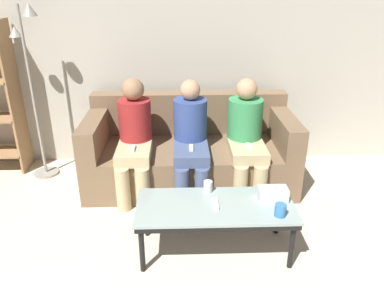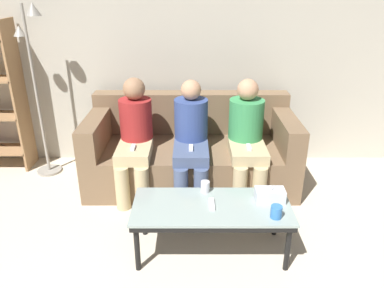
{
  "view_description": "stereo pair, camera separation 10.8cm",
  "coord_description": "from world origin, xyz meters",
  "px_view_note": "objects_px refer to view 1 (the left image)",
  "views": [
    {
      "loc": [
        -0.1,
        -0.04,
        1.93
      ],
      "look_at": [
        0.0,
        2.87,
        0.67
      ],
      "focal_mm": 35.0,
      "sensor_mm": 36.0,
      "label": 1
    },
    {
      "loc": [
        0.01,
        -0.04,
        1.93
      ],
      "look_at": [
        0.0,
        2.87,
        0.67
      ],
      "focal_mm": 35.0,
      "sensor_mm": 36.0,
      "label": 2
    }
  ],
  "objects_px": {
    "coffee_table": "(215,210)",
    "seated_person_mid_left": "(191,136)",
    "seated_person_mid_right": "(246,134)",
    "couch": "(190,152)",
    "game_remote": "(215,204)",
    "standing_lamp": "(32,76)",
    "cup_near_left": "(208,186)",
    "cup_near_right": "(280,210)",
    "seated_person_left_end": "(134,136)",
    "tissue_box": "(273,194)"
  },
  "relations": [
    {
      "from": "seated_person_left_end",
      "to": "seated_person_mid_right",
      "type": "height_order",
      "value": "seated_person_left_end"
    },
    {
      "from": "coffee_table",
      "to": "couch",
      "type": "bearing_deg",
      "value": 97.6
    },
    {
      "from": "coffee_table",
      "to": "game_remote",
      "type": "height_order",
      "value": "game_remote"
    },
    {
      "from": "tissue_box",
      "to": "seated_person_left_end",
      "type": "relative_size",
      "value": 0.2
    },
    {
      "from": "coffee_table",
      "to": "seated_person_mid_left",
      "type": "bearing_deg",
      "value": 99.43
    },
    {
      "from": "cup_near_right",
      "to": "seated_person_left_end",
      "type": "relative_size",
      "value": 0.08
    },
    {
      "from": "couch",
      "to": "seated_person_mid_right",
      "type": "xyz_separation_m",
      "value": [
        0.53,
        -0.22,
        0.28
      ]
    },
    {
      "from": "couch",
      "to": "coffee_table",
      "type": "relative_size",
      "value": 1.75
    },
    {
      "from": "tissue_box",
      "to": "coffee_table",
      "type": "bearing_deg",
      "value": -172.28
    },
    {
      "from": "tissue_box",
      "to": "seated_person_left_end",
      "type": "bearing_deg",
      "value": 141.93
    },
    {
      "from": "couch",
      "to": "seated_person_left_end",
      "type": "height_order",
      "value": "seated_person_left_end"
    },
    {
      "from": "cup_near_left",
      "to": "seated_person_mid_right",
      "type": "relative_size",
      "value": 0.08
    },
    {
      "from": "standing_lamp",
      "to": "seated_person_left_end",
      "type": "xyz_separation_m",
      "value": [
        1.02,
        -0.39,
        -0.49
      ]
    },
    {
      "from": "seated_person_left_end",
      "to": "game_remote",
      "type": "bearing_deg",
      "value": -53.82
    },
    {
      "from": "seated_person_mid_left",
      "to": "seated_person_mid_right",
      "type": "relative_size",
      "value": 0.99
    },
    {
      "from": "couch",
      "to": "seated_person_mid_left",
      "type": "xyz_separation_m",
      "value": [
        0.0,
        -0.23,
        0.27
      ]
    },
    {
      "from": "cup_near_right",
      "to": "seated_person_mid_right",
      "type": "distance_m",
      "value": 1.11
    },
    {
      "from": "cup_near_left",
      "to": "seated_person_mid_left",
      "type": "xyz_separation_m",
      "value": [
        -0.11,
        0.74,
        0.12
      ]
    },
    {
      "from": "coffee_table",
      "to": "game_remote",
      "type": "bearing_deg",
      "value": 0.0
    },
    {
      "from": "coffee_table",
      "to": "cup_near_right",
      "type": "bearing_deg",
      "value": -19.32
    },
    {
      "from": "standing_lamp",
      "to": "seated_person_mid_right",
      "type": "bearing_deg",
      "value": -10.48
    },
    {
      "from": "tissue_box",
      "to": "standing_lamp",
      "type": "height_order",
      "value": "standing_lamp"
    },
    {
      "from": "cup_near_right",
      "to": "seated_person_mid_left",
      "type": "xyz_separation_m",
      "value": [
        -0.6,
        1.09,
        0.12
      ]
    },
    {
      "from": "coffee_table",
      "to": "seated_person_mid_right",
      "type": "xyz_separation_m",
      "value": [
        0.38,
        0.95,
        0.22
      ]
    },
    {
      "from": "seated_person_left_end",
      "to": "seated_person_mid_left",
      "type": "height_order",
      "value": "seated_person_left_end"
    },
    {
      "from": "cup_near_left",
      "to": "cup_near_right",
      "type": "relative_size",
      "value": 0.99
    },
    {
      "from": "coffee_table",
      "to": "seated_person_mid_right",
      "type": "height_order",
      "value": "seated_person_mid_right"
    },
    {
      "from": "coffee_table",
      "to": "seated_person_mid_left",
      "type": "xyz_separation_m",
      "value": [
        -0.16,
        0.94,
        0.21
      ]
    },
    {
      "from": "couch",
      "to": "cup_near_right",
      "type": "height_order",
      "value": "couch"
    },
    {
      "from": "tissue_box",
      "to": "seated_person_mid_left",
      "type": "distance_m",
      "value": 1.07
    },
    {
      "from": "couch",
      "to": "seated_person_mid_right",
      "type": "bearing_deg",
      "value": -22.22
    },
    {
      "from": "coffee_table",
      "to": "standing_lamp",
      "type": "bearing_deg",
      "value": 142.0
    },
    {
      "from": "cup_near_left",
      "to": "seated_person_left_end",
      "type": "relative_size",
      "value": 0.08
    },
    {
      "from": "couch",
      "to": "seated_person_mid_right",
      "type": "height_order",
      "value": "seated_person_mid_right"
    },
    {
      "from": "standing_lamp",
      "to": "seated_person_left_end",
      "type": "bearing_deg",
      "value": -21.07
    },
    {
      "from": "tissue_box",
      "to": "seated_person_mid_left",
      "type": "relative_size",
      "value": 0.2
    },
    {
      "from": "cup_near_right",
      "to": "seated_person_mid_left",
      "type": "relative_size",
      "value": 0.08
    },
    {
      "from": "cup_near_right",
      "to": "standing_lamp",
      "type": "relative_size",
      "value": 0.05
    },
    {
      "from": "coffee_table",
      "to": "tissue_box",
      "type": "bearing_deg",
      "value": 7.72
    },
    {
      "from": "standing_lamp",
      "to": "coffee_table",
      "type": "bearing_deg",
      "value": -38.0
    },
    {
      "from": "coffee_table",
      "to": "tissue_box",
      "type": "xyz_separation_m",
      "value": [
        0.44,
        0.06,
        0.09
      ]
    },
    {
      "from": "couch",
      "to": "standing_lamp",
      "type": "xyz_separation_m",
      "value": [
        -1.55,
        0.17,
        0.77
      ]
    },
    {
      "from": "couch",
      "to": "cup_near_right",
      "type": "xyz_separation_m",
      "value": [
        0.6,
        -1.32,
        0.14
      ]
    },
    {
      "from": "couch",
      "to": "seated_person_left_end",
      "type": "distance_m",
      "value": 0.64
    },
    {
      "from": "game_remote",
      "to": "standing_lamp",
      "type": "height_order",
      "value": "standing_lamp"
    },
    {
      "from": "coffee_table",
      "to": "seated_person_left_end",
      "type": "bearing_deg",
      "value": 126.18
    },
    {
      "from": "couch",
      "to": "coffee_table",
      "type": "height_order",
      "value": "couch"
    },
    {
      "from": "couch",
      "to": "coffee_table",
      "type": "bearing_deg",
      "value": -82.4
    },
    {
      "from": "cup_near_right",
      "to": "seated_person_left_end",
      "type": "distance_m",
      "value": 1.58
    },
    {
      "from": "cup_near_right",
      "to": "standing_lamp",
      "type": "xyz_separation_m",
      "value": [
        -2.15,
        1.49,
        0.62
      ]
    }
  ]
}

